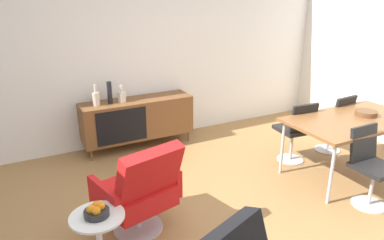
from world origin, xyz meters
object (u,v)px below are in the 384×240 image
dining_chair_front_left (370,164)px  dining_chair_back_right (335,121)px  wooden_bowl_on_table (366,113)px  vase_cobalt (96,98)px  vase_ceramic_small (110,93)px  lounge_chair_red (140,189)px  sideboard (137,118)px  fruit_bowl (96,211)px  dining_chair_back_left (296,129)px  dining_table (353,122)px  side_table_round (99,236)px  vase_sculptural_dark (122,96)px

dining_chair_front_left → dining_chair_back_right: bearing=57.8°
wooden_bowl_on_table → vase_cobalt: bearing=144.8°
vase_ceramic_small → lounge_chair_red: vase_ceramic_small is taller
sideboard → dining_chair_front_left: size_ratio=1.87×
wooden_bowl_on_table → dining_chair_back_right: 0.64m
dining_chair_back_right → fruit_bowl: 3.60m
dining_chair_front_left → fruit_bowl: 2.83m
vase_ceramic_small → lounge_chair_red: size_ratio=0.33×
vase_cobalt → vase_ceramic_small: vase_ceramic_small is taller
dining_chair_back_left → vase_cobalt: bearing=147.1°
dining_table → lounge_chair_red: bearing=178.4°
side_table_round → sideboard: bearing=63.7°
vase_cobalt → fruit_bowl: size_ratio=1.43×
sideboard → dining_chair_back_left: (1.69, -1.46, 0.03)m
vase_sculptural_dark → side_table_round: vase_sculptural_dark is taller
sideboard → dining_chair_back_left: bearing=-40.8°
dining_chair_front_left → vase_sculptural_dark: bearing=126.4°
vase_sculptural_dark → wooden_bowl_on_table: vase_sculptural_dark is taller
vase_cobalt → vase_sculptural_dark: vase_cobalt is taller
dining_chair_front_left → lounge_chair_red: lounge_chair_red is taller
lounge_chair_red → side_table_round: 0.58m
vase_cobalt → lounge_chair_red: vase_cobalt is taller
vase_sculptural_dark → dining_table: (2.25, -2.02, -0.10)m
side_table_round → fruit_bowl: fruit_bowl is taller
fruit_bowl → dining_chair_front_left: bearing=-6.6°
sideboard → vase_sculptural_dark: size_ratio=6.79×
sideboard → dining_chair_front_left: dining_chair_front_left is taller
sideboard → wooden_bowl_on_table: wooden_bowl_on_table is taller
vase_cobalt → dining_chair_back_right: (2.96, -1.46, -0.35)m
dining_chair_front_left → sideboard: bearing=123.3°
dining_chair_back_left → fruit_bowl: dining_chair_back_left is taller
dining_table → fruit_bowl: size_ratio=8.00×
vase_ceramic_small → lounge_chair_red: 2.00m
dining_chair_front_left → side_table_round: size_ratio=1.65×
sideboard → vase_cobalt: bearing=179.8°
dining_chair_front_left → dining_chair_back_left: (-0.00, 1.12, 0.00)m
wooden_bowl_on_table → dining_table: bearing=-177.0°
dining_table → dining_chair_back_right: dining_chair_back_right is taller
wooden_bowl_on_table → dining_chair_back_right: bearing=77.6°
sideboard → vase_cobalt: size_ratio=5.61×
vase_sculptural_dark → dining_chair_front_left: (1.90, -2.58, -0.33)m
fruit_bowl → vase_ceramic_small: bearing=71.9°
vase_sculptural_dark → vase_ceramic_small: size_ratio=0.77×
vase_cobalt → side_table_round: 2.37m
vase_cobalt → vase_sculptural_dark: 0.36m
vase_cobalt → fruit_bowl: 2.33m
vase_ceramic_small → dining_chair_back_left: 2.56m
sideboard → dining_table: (2.04, -2.01, 0.26)m
dining_chair_front_left → side_table_round: dining_chair_front_left is taller
side_table_round → lounge_chair_red: bearing=33.9°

